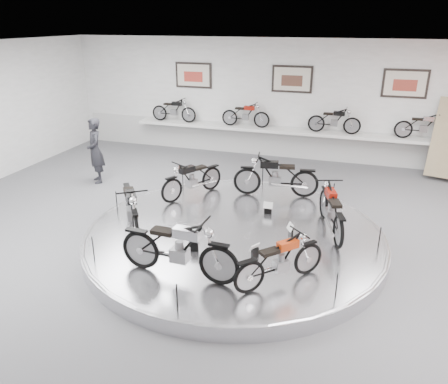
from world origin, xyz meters
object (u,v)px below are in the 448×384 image
(display_platform, at_px, (234,237))
(bike_a, at_px, (331,209))
(bike_c, at_px, (192,178))
(bike_e, at_px, (178,248))
(bike_b, at_px, (276,176))
(bike_d, at_px, (131,207))
(bike_f, at_px, (280,260))
(visitor, at_px, (95,151))
(shelf, at_px, (288,131))

(display_platform, relative_size, bike_a, 3.66)
(bike_c, bearing_deg, bike_e, 47.43)
(bike_b, xyz_separation_m, bike_c, (-2.02, -0.66, -0.06))
(bike_c, distance_m, bike_d, 2.28)
(bike_f, bearing_deg, display_platform, 81.34)
(bike_c, bearing_deg, bike_a, 104.01)
(bike_f, bearing_deg, bike_c, 85.07)
(bike_e, bearing_deg, visitor, 138.20)
(shelf, height_order, bike_c, bike_c)
(bike_d, bearing_deg, visitor, -172.27)
(display_platform, relative_size, bike_f, 4.15)
(shelf, distance_m, bike_e, 8.41)
(bike_b, distance_m, bike_f, 4.02)
(bike_b, height_order, bike_f, bike_b)
(bike_b, relative_size, bike_e, 0.96)
(bike_d, bearing_deg, bike_a, 71.95)
(bike_b, bearing_deg, bike_a, 123.07)
(display_platform, relative_size, bike_e, 3.35)
(bike_b, xyz_separation_m, visitor, (-5.42, 0.22, 0.12))
(shelf, relative_size, bike_e, 5.76)
(bike_a, height_order, visitor, visitor)
(shelf, bearing_deg, visitor, -141.78)
(shelf, xyz_separation_m, bike_f, (1.31, -8.08, -0.25))
(display_platform, distance_m, bike_d, 2.30)
(bike_e, relative_size, visitor, 0.99)
(bike_b, bearing_deg, bike_f, 92.75)
(bike_c, height_order, bike_e, bike_e)
(bike_c, bearing_deg, bike_b, 137.60)
(bike_e, bearing_deg, bike_f, 13.06)
(bike_c, bearing_deg, visitor, -75.23)
(bike_c, distance_m, bike_e, 3.76)
(bike_a, xyz_separation_m, bike_c, (-3.55, 0.98, -0.03))
(bike_b, relative_size, bike_f, 1.19)
(shelf, bearing_deg, bike_d, -106.52)
(bike_e, bearing_deg, bike_a, 50.06)
(bike_c, xyz_separation_m, bike_d, (-0.50, -2.23, 0.06))
(display_platform, relative_size, shelf, 0.58)
(bike_e, distance_m, bike_f, 1.77)
(bike_a, distance_m, bike_f, 2.37)
(bike_a, bearing_deg, shelf, 1.20)
(bike_b, distance_m, bike_e, 4.33)
(display_platform, relative_size, bike_d, 3.47)
(bike_c, height_order, visitor, visitor)
(display_platform, xyz_separation_m, visitor, (-4.99, 2.47, 0.81))
(shelf, distance_m, bike_f, 8.19)
(bike_d, height_order, bike_f, bike_d)
(shelf, height_order, bike_e, bike_e)
(bike_b, height_order, bike_c, bike_b)
(display_platform, distance_m, bike_f, 2.21)
(bike_a, xyz_separation_m, bike_d, (-4.05, -1.25, 0.03))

